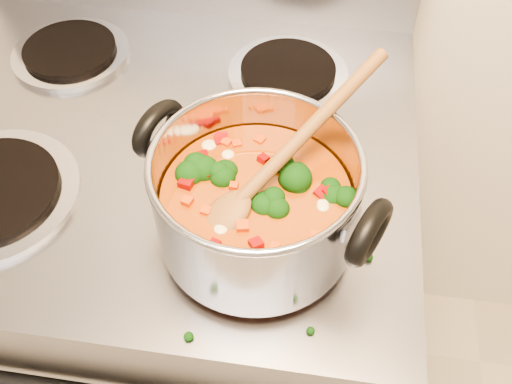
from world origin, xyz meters
TOP-DOWN VIEW (x-y plane):
  - electric_range at (0.02, 1.16)m, footprint 0.72×0.65m
  - stockpot at (0.19, 1.00)m, footprint 0.29×0.22m
  - wooden_spoon at (0.19, 1.01)m, footprint 0.19×0.23m
  - cooktop_crumbs at (0.02, 1.01)m, footprint 0.27×0.24m

SIDE VIEW (x-z plane):
  - electric_range at x=0.02m, z-range -0.07..1.01m
  - cooktop_crumbs at x=0.02m, z-range 0.92..0.93m
  - stockpot at x=0.19m, z-range 0.93..1.06m
  - wooden_spoon at x=0.19m, z-range 0.97..1.09m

